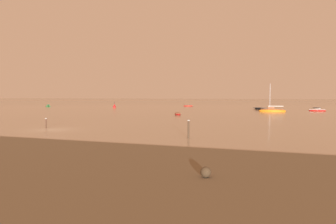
% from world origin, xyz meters
% --- Properties ---
extents(ground_plane, '(800.00, 800.00, 0.00)m').
position_xyz_m(ground_plane, '(0.00, 0.00, 0.00)').
color(ground_plane, tan).
extents(tidal_rock_left, '(0.52, 0.52, 0.52)m').
position_xyz_m(tidal_rock_left, '(22.87, -16.54, 0.45)').
color(tidal_rock_left, '#402F1E').
rests_on(tidal_rock_left, mudflat_shore).
extents(rowboat_moored_0, '(3.87, 2.56, 0.58)m').
position_xyz_m(rowboat_moored_0, '(-9.58, 88.54, 0.16)').
color(rowboat_moored_0, red).
rests_on(rowboat_moored_0, ground).
extents(rowboat_moored_3, '(4.35, 1.89, 0.67)m').
position_xyz_m(rowboat_moored_3, '(33.84, 62.82, 0.18)').
color(rowboat_moored_3, red).
rests_on(rowboat_moored_3, ground).
extents(rowboat_moored_6, '(2.52, 3.66, 0.55)m').
position_xyz_m(rowboat_moored_6, '(4.31, 34.53, 0.15)').
color(rowboat_moored_6, red).
rests_on(rowboat_moored_6, ground).
extents(motorboat_moored_1, '(3.86, 3.90, 1.55)m').
position_xyz_m(motorboat_moored_1, '(-57.72, 66.81, 0.23)').
color(motorboat_moored_1, '#23602D').
rests_on(motorboat_moored_1, ground).
extents(sailboat_moored_1, '(6.86, 2.89, 7.46)m').
position_xyz_m(sailboat_moored_1, '(22.80, 54.59, 0.32)').
color(sailboat_moored_1, orange).
rests_on(sailboat_moored_1, ground).
extents(rowboat_moored_7, '(2.68, 2.88, 0.46)m').
position_xyz_m(rowboat_moored_7, '(35.18, 81.61, 0.13)').
color(rowboat_moored_7, white).
rests_on(rowboat_moored_7, ground).
extents(rowboat_moored_8, '(4.19, 4.69, 0.74)m').
position_xyz_m(rowboat_moored_8, '(18.61, 68.68, 0.20)').
color(rowboat_moored_8, black).
rests_on(rowboat_moored_8, ground).
extents(channel_buoy, '(0.90, 0.90, 2.30)m').
position_xyz_m(channel_buoy, '(-29.48, 66.72, 0.46)').
color(channel_buoy, red).
rests_on(channel_buoy, ground).
extents(mooring_post_near, '(0.22, 0.22, 2.00)m').
position_xyz_m(mooring_post_near, '(17.62, -1.85, 0.85)').
color(mooring_post_near, '#433323').
rests_on(mooring_post_near, ground).
extents(mooring_post_left, '(0.22, 0.22, 1.40)m').
position_xyz_m(mooring_post_left, '(-2.18, 1.50, 0.61)').
color(mooring_post_left, '#4D3323').
rests_on(mooring_post_left, ground).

